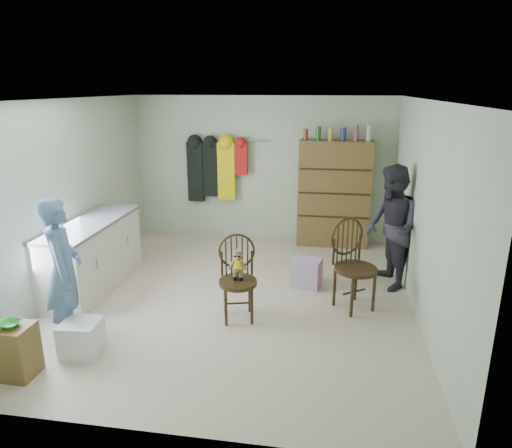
% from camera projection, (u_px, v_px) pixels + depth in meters
% --- Properties ---
extents(ground_plane, '(5.00, 5.00, 0.00)m').
position_uv_depth(ground_plane, '(235.00, 297.00, 5.98)').
color(ground_plane, beige).
rests_on(ground_plane, ground).
extents(room_walls, '(5.00, 5.00, 5.00)m').
position_uv_depth(room_walls, '(241.00, 171.00, 6.02)').
color(room_walls, beige).
rests_on(room_walls, ground).
extents(counter, '(0.64, 1.86, 0.94)m').
position_uv_depth(counter, '(92.00, 255.00, 6.13)').
color(counter, silver).
rests_on(counter, ground).
extents(stool, '(0.36, 0.31, 0.52)m').
position_uv_depth(stool, '(14.00, 351.00, 4.29)').
color(stool, brown).
rests_on(stool, ground).
extents(bowl, '(0.20, 0.20, 0.05)m').
position_uv_depth(bowl, '(10.00, 324.00, 4.20)').
color(bowl, green).
rests_on(bowl, stool).
extents(plastic_tub, '(0.39, 0.37, 0.36)m').
position_uv_depth(plastic_tub, '(82.00, 338.00, 4.67)').
color(plastic_tub, white).
rests_on(plastic_tub, ground).
extents(chair_front, '(0.54, 0.54, 1.00)m').
position_uv_depth(chair_front, '(238.00, 272.00, 5.31)').
color(chair_front, '#372713').
rests_on(chair_front, ground).
extents(chair_far, '(0.70, 0.70, 1.13)m').
position_uv_depth(chair_far, '(352.00, 261.00, 5.55)').
color(chair_far, '#372713').
rests_on(chair_far, ground).
extents(striped_bag, '(0.43, 0.37, 0.40)m').
position_uv_depth(striped_bag, '(307.00, 273.00, 6.23)').
color(striped_bag, pink).
rests_on(striped_bag, ground).
extents(person_left, '(0.60, 0.69, 1.59)m').
position_uv_depth(person_left, '(63.00, 271.00, 4.76)').
color(person_left, '#57749F').
rests_on(person_left, ground).
extents(person_right, '(0.82, 0.95, 1.68)m').
position_uv_depth(person_right, '(391.00, 228.00, 6.07)').
color(person_right, '#2D2B33').
rests_on(person_right, ground).
extents(dresser, '(1.20, 0.39, 2.06)m').
position_uv_depth(dresser, '(334.00, 193.00, 7.70)').
color(dresser, brown).
rests_on(dresser, ground).
extents(coat_rack, '(1.42, 0.12, 1.09)m').
position_uv_depth(coat_rack, '(215.00, 169.00, 7.99)').
color(coat_rack, '#99999E').
rests_on(coat_rack, ground).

